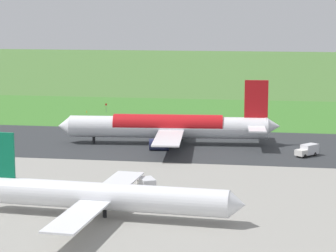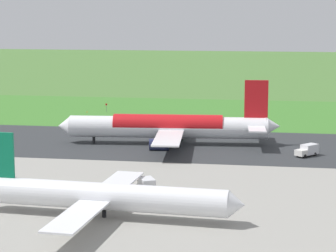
% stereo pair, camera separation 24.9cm
% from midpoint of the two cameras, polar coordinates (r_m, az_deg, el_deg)
% --- Properties ---
extents(ground_plane, '(800.00, 800.00, 0.00)m').
position_cam_midpoint_polar(ground_plane, '(169.52, -3.45, -1.41)').
color(ground_plane, '#477233').
extents(runway_asphalt, '(600.00, 41.33, 0.06)m').
position_cam_midpoint_polar(runway_asphalt, '(169.51, -3.45, -1.40)').
color(runway_asphalt, '#2D3033').
rests_on(runway_asphalt, ground).
extents(apron_concrete, '(440.00, 110.00, 0.05)m').
position_cam_midpoint_polar(apron_concrete, '(106.49, -11.56, -8.17)').
color(apron_concrete, gray).
rests_on(apron_concrete, ground).
extents(grass_verge_foreground, '(600.00, 80.00, 0.04)m').
position_cam_midpoint_polar(grass_verge_foreground, '(215.58, -0.67, 0.96)').
color(grass_verge_foreground, '#3C782B').
rests_on(grass_verge_foreground, ground).
extents(airliner_main, '(54.15, 44.35, 15.88)m').
position_cam_midpoint_polar(airliner_main, '(166.75, 0.17, -0.05)').
color(airliner_main, white).
rests_on(airliner_main, ground).
extents(airliner_parked_mid, '(44.27, 36.22, 12.92)m').
position_cam_midpoint_polar(airliner_parked_mid, '(108.43, -5.39, -5.76)').
color(airliner_parked_mid, white).
rests_on(airliner_parked_mid, ground).
extents(service_truck_baggage, '(5.53, 5.83, 2.65)m').
position_cam_midpoint_polar(service_truck_baggage, '(156.53, 11.51, -1.97)').
color(service_truck_baggage, silver).
rests_on(service_truck_baggage, ground).
extents(service_truck_fuel, '(4.52, 6.20, 2.65)m').
position_cam_midpoint_polar(service_truck_fuel, '(123.65, -1.77, -4.83)').
color(service_truck_fuel, silver).
rests_on(service_truck_fuel, ground).
extents(no_stopping_sign, '(0.60, 0.10, 2.90)m').
position_cam_midpoint_polar(no_stopping_sign, '(220.57, -5.09, 1.56)').
color(no_stopping_sign, slate).
rests_on(no_stopping_sign, ground).
extents(traffic_cone_orange, '(0.40, 0.40, 0.55)m').
position_cam_midpoint_polar(traffic_cone_orange, '(221.66, -6.68, 1.19)').
color(traffic_cone_orange, orange).
rests_on(traffic_cone_orange, ground).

